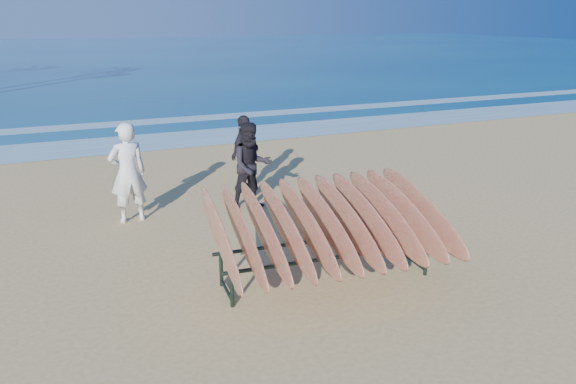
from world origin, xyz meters
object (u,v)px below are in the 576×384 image
at_px(surfboard_rack, 327,223).
at_px(person_white, 128,173).
at_px(person_dark_a, 252,166).
at_px(person_dark_b, 245,153).

bearing_deg(surfboard_rack, person_white, 125.40).
bearing_deg(person_white, surfboard_rack, 114.51).
relative_size(person_dark_a, person_dark_b, 1.03).
relative_size(person_white, person_dark_a, 1.09).
xyz_separation_m(surfboard_rack, person_white, (-2.21, 3.71, 0.04)).
bearing_deg(person_white, person_dark_b, -165.03).
bearing_deg(person_dark_b, person_white, -16.84).
height_order(person_dark_a, person_dark_b, person_dark_a).
bearing_deg(surfboard_rack, person_dark_b, 89.20).
height_order(surfboard_rack, person_dark_b, person_dark_b).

